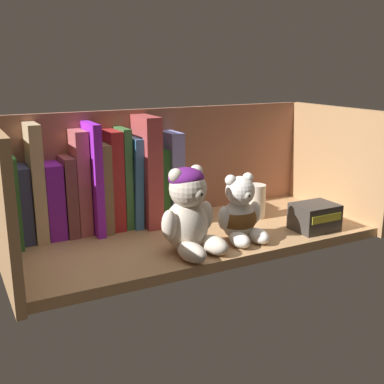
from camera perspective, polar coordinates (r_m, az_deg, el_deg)
The scene contains 22 objects.
shelf_board at distance 100.76cm, azimuth 0.43°, elevation -5.48°, with size 72.70×29.88×2.00cm, color tan.
shelf_back_panel at distance 110.77cm, azimuth -3.34°, elevation 3.01°, with size 75.10×1.20×26.60cm, color #955E49.
shelf_side_panel_left at distance 86.73cm, azimuth -21.78°, elevation -1.43°, with size 1.60×32.28×26.60cm, color tan.
shelf_side_panel_right at distance 118.81cm, azimuth 16.50°, elevation 3.23°, with size 1.60×32.28×26.60cm, color tan.
book_0 at distance 100.11cm, azimuth -20.65°, elevation -0.70°, with size 1.84×13.62×17.63cm, color #337132.
book_1 at distance 100.69cm, azimuth -19.33°, elevation -1.22°, with size 2.21×9.37×15.18cm, color #3C3E65.
book_2 at distance 100.05cm, azimuth -18.12°, elevation 1.18°, with size 2.37×10.56×23.26cm, color #D0B184.
book_3 at distance 101.55cm, azimuth -16.21°, elevation -0.83°, with size 3.43×9.35×15.16cm, color purple.
book_4 at distance 102.00cm, azimuth -14.56°, elevation -0.32°, with size 2.23×9.92×16.30cm, color brown.
book_5 at distance 101.97cm, azimuth -13.22°, elevation 1.24°, with size 2.61×9.12×21.39cm, color #BF5E5E.
book_6 at distance 102.38cm, azimuth -11.97°, elevation 1.79°, with size 1.67×14.13×22.87cm, color purple.
book_7 at distance 103.42cm, azimuth -10.82°, elevation 0.75°, with size 1.99×11.85×18.54cm, color olive.
book_8 at distance 103.86cm, azimuth -9.53°, elevation 1.55°, with size 2.60×10.24×20.95cm, color #AA2424.
book_9 at distance 104.55cm, azimuth -8.30°, elevation 1.79°, with size 1.70×9.64×21.30cm, color #397338.
book_10 at distance 105.42cm, azimuth -7.28°, elevation 1.36°, with size 1.80×11.41×19.24cm, color teal.
book_11 at distance 105.91cm, azimuth -5.88°, elevation 2.70°, with size 3.42×14.87×23.67cm, color #AB3F3F.
book_12 at distance 107.98cm, azimuth -4.19°, elevation 0.96°, with size 2.80×9.42×16.26cm, color #245E23.
book_13 at distance 108.82cm, azimuth -2.69°, elevation 2.05°, with size 3.05×10.54×19.81cm, color #7C7FC6.
teddy_bear_larger at distance 88.63cm, azimuth -0.37°, elevation -2.44°, with size 12.30×12.65×16.18cm.
teddy_bear_smaller at distance 95.86cm, azimuth 5.67°, elevation -2.66°, with size 9.77×10.17×13.46cm.
pillar_candle at distance 110.83cm, azimuth 7.51°, elevation -1.07°, with size 4.50×4.50×7.66cm, color silver.
small_product_box at distance 105.18cm, azimuth 14.29°, elevation -2.87°, with size 9.01×7.28×5.62cm.
Camera 1 is at (-44.38, -83.36, 36.12)cm, focal length 45.14 mm.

